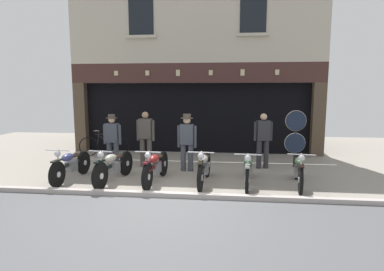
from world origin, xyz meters
The scene contains 15 objects.
ground centered at (0.00, -0.98, -0.04)m, with size 21.23×22.00×0.18m.
shop_facade centered at (0.00, 6.98, 1.79)m, with size 9.53×4.42×6.74m.
motorcycle_far_left centered at (-2.84, 1.12, 0.42)m, with size 0.62×1.94×0.92m.
motorcycle_left centered at (-1.67, 1.08, 0.43)m, with size 0.62×2.02×0.93m.
motorcycle_center_left centered at (-0.59, 1.14, 0.43)m, with size 0.62×2.04×0.92m.
motorcycle_center centered at (0.64, 1.19, 0.43)m, with size 0.62×2.05×0.93m.
motorcycle_center_right centered at (1.73, 1.23, 0.41)m, with size 0.62×2.01×0.90m.
motorcycle_right centered at (2.96, 1.25, 0.42)m, with size 0.62×1.94×0.91m.
salesman_left centered at (-2.17, 2.41, 0.90)m, with size 0.56×0.32×1.63m.
shopkeeper_center centered at (-1.26, 2.79, 0.94)m, with size 0.56×0.26×1.69m.
salesman_right centered at (0.05, 2.43, 0.93)m, with size 0.56×0.37×1.66m.
assistant_far_right centered at (2.27, 3.02, 0.92)m, with size 0.55×0.29×1.65m.
tyre_sign_pole centered at (3.24, 3.22, 1.06)m, with size 0.62×0.06×1.74m.
advert_board_near centered at (-1.38, 5.40, 1.55)m, with size 0.82×0.03×1.12m.
leaning_bicycle centered at (-3.20, 4.33, 0.37)m, with size 1.77×0.50×0.94m.
Camera 1 is at (1.21, -6.72, 2.35)m, focal length 30.33 mm.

